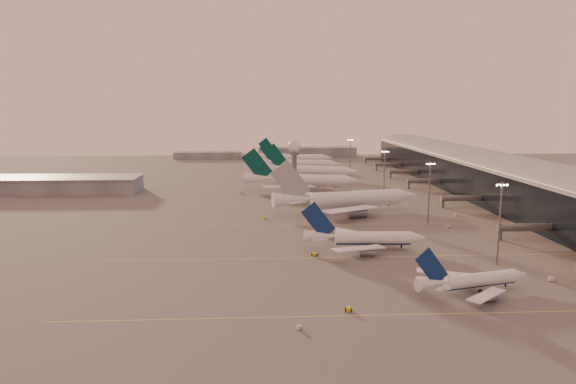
{
  "coord_description": "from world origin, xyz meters",
  "views": [
    {
      "loc": [
        -11.69,
        -143.72,
        46.85
      ],
      "look_at": [
        -0.44,
        76.58,
        9.67
      ],
      "focal_mm": 32.0,
      "sensor_mm": 36.0,
      "label": 1
    }
  ],
  "objects": [
    {
      "name": "gsv_truck_b",
      "position": [
        60.89,
        47.21,
        1.05
      ],
      "size": [
        5.42,
        3.35,
        2.06
      ],
      "color": "silver",
      "rests_on": "ground"
    },
    {
      "name": "narrowbody_mid",
      "position": [
        21.79,
        18.54,
        3.25
      ],
      "size": [
        41.11,
        32.75,
        16.05
      ],
      "color": "white",
      "rests_on": "ground"
    },
    {
      "name": "greentail_d",
      "position": [
        15.72,
        268.54,
        3.81
      ],
      "size": [
        59.31,
        47.68,
        21.56
      ],
      "color": "white",
      "rests_on": "ground"
    },
    {
      "name": "ground",
      "position": [
        0.0,
        0.0,
        0.0
      ],
      "size": [
        700.0,
        700.0,
        0.0
      ],
      "primitive_type": "plane",
      "color": "#5F5C5C",
      "rests_on": "ground"
    },
    {
      "name": "radar_tower",
      "position": [
        5.0,
        120.0,
        20.95
      ],
      "size": [
        6.4,
        6.4,
        31.1
      ],
      "color": "#5A5C62",
      "rests_on": "ground"
    },
    {
      "name": "mast_d",
      "position": [
        48.0,
        200.0,
        13.74
      ],
      "size": [
        3.6,
        0.56,
        25.0
      ],
      "color": "#5A5C62",
      "rests_on": "ground"
    },
    {
      "name": "terminal",
      "position": [
        107.88,
        110.09,
        10.52
      ],
      "size": [
        57.0,
        362.0,
        23.04
      ],
      "color": "black",
      "rests_on": "ground"
    },
    {
      "name": "gsv_tug_near",
      "position": [
        7.96,
        -32.52,
        0.5
      ],
      "size": [
        2.34,
        3.58,
        0.98
      ],
      "color": "yellow",
      "rests_on": "ground"
    },
    {
      "name": "mast_a",
      "position": [
        58.0,
        0.0,
        13.74
      ],
      "size": [
        3.6,
        0.56,
        25.0
      ],
      "color": "#5A5C62",
      "rests_on": "ground"
    },
    {
      "name": "gsv_tug_hangar",
      "position": [
        38.53,
        161.89,
        0.51
      ],
      "size": [
        3.66,
        2.41,
        0.99
      ],
      "color": "yellow",
      "rests_on": "ground"
    },
    {
      "name": "gsv_tug_mid",
      "position": [
        4.72,
        11.76,
        0.53
      ],
      "size": [
        4.24,
        3.83,
        1.04
      ],
      "color": "yellow",
      "rests_on": "ground"
    },
    {
      "name": "taxiway_markings",
      "position": [
        30.0,
        56.0,
        0.01
      ],
      "size": [
        180.0,
        185.25,
        0.02
      ],
      "color": "#E4DC50",
      "rests_on": "ground"
    },
    {
      "name": "greentail_c",
      "position": [
        16.23,
        226.78,
        3.79
      ],
      "size": [
        58.33,
        46.63,
        21.45
      ],
      "color": "white",
      "rests_on": "ground"
    },
    {
      "name": "mast_c",
      "position": [
        50.0,
        110.0,
        13.74
      ],
      "size": [
        3.6,
        0.56,
        25.0
      ],
      "color": "#5A5C62",
      "rests_on": "ground"
    },
    {
      "name": "distant_horizon",
      "position": [
        2.62,
        325.14,
        3.89
      ],
      "size": [
        165.0,
        37.5,
        9.0
      ],
      "color": "slate",
      "rests_on": "ground"
    },
    {
      "name": "narrowbody_near",
      "position": [
        41.57,
        -22.11,
        2.65
      ],
      "size": [
        32.81,
        25.86,
        13.06
      ],
      "color": "white",
      "rests_on": "ground"
    },
    {
      "name": "greentail_b",
      "position": [
        20.15,
        185.03,
        3.99
      ],
      "size": [
        60.21,
        47.88,
        22.59
      ],
      "color": "white",
      "rests_on": "ground"
    },
    {
      "name": "mast_b",
      "position": [
        55.0,
        55.0,
        13.74
      ],
      "size": [
        3.6,
        0.56,
        25.0
      ],
      "color": "#5A5C62",
      "rests_on": "ground"
    },
    {
      "name": "hangar",
      "position": [
        -120.0,
        140.0,
        4.32
      ],
      "size": [
        82.0,
        27.0,
        8.5
      ],
      "color": "slate",
      "rests_on": "ground"
    },
    {
      "name": "widebody_white",
      "position": [
        26.28,
        79.88,
        4.21
      ],
      "size": [
        68.12,
        54.03,
        24.26
      ],
      "color": "white",
      "rests_on": "ground"
    },
    {
      "name": "gsv_truck_a",
      "position": [
        -3.8,
        -41.54,
        0.98
      ],
      "size": [
        5.03,
        3.43,
        1.91
      ],
      "color": "silver",
      "rests_on": "ground"
    },
    {
      "name": "gsv_truck_c",
      "position": [
        -10.42,
        66.52,
        1.26
      ],
      "size": [
        6.28,
        5.21,
        2.46
      ],
      "color": "yellow",
      "rests_on": "ground"
    },
    {
      "name": "gsv_catering_a",
      "position": [
        66.4,
        -14.85,
        2.3
      ],
      "size": [
        6.06,
        3.85,
        4.6
      ],
      "color": "silver",
      "rests_on": "ground"
    },
    {
      "name": "gsv_catering_b",
      "position": [
        71.93,
        68.04,
        2.35
      ],
      "size": [
        5.77,
        2.83,
        4.7
      ],
      "color": "silver",
      "rests_on": "ground"
    },
    {
      "name": "gsv_truck_d",
      "position": [
        -22.86,
        130.3,
        1.23
      ],
      "size": [
        3.8,
        6.35,
        2.42
      ],
      "color": "silver",
      "rests_on": "ground"
    },
    {
      "name": "greentail_a",
      "position": [
        10.04,
        139.8,
        4.18
      ],
      "size": [
        64.97,
        52.2,
        23.64
      ],
      "color": "white",
      "rests_on": "ground"
    }
  ]
}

